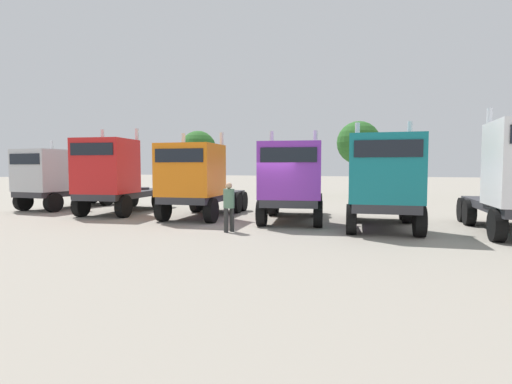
{
  "coord_description": "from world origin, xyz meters",
  "views": [
    {
      "loc": [
        5.96,
        -14.29,
        2.28
      ],
      "look_at": [
        -1.52,
        2.01,
        1.2
      ],
      "focal_mm": 27.48,
      "sensor_mm": 36.0,
      "label": 1
    }
  ],
  "objects": [
    {
      "name": "ground",
      "position": [
        0.0,
        0.0,
        0.0
      ],
      "size": [
        200.0,
        200.0,
        0.0
      ],
      "primitive_type": "plane",
      "color": "gray"
    },
    {
      "name": "semi_truck_silver",
      "position": [
        -13.29,
        0.89,
        1.71
      ],
      "size": [
        2.89,
        6.31,
        3.89
      ],
      "rotation": [
        0.0,
        0.0,
        -1.51
      ],
      "color": "#333338",
      "rests_on": "ground"
    },
    {
      "name": "semi_truck_red",
      "position": [
        -8.47,
        0.34,
        1.89
      ],
      "size": [
        3.88,
        6.48,
        4.27
      ],
      "rotation": [
        0.0,
        0.0,
        -1.33
      ],
      "color": "#333338",
      "rests_on": "ground"
    },
    {
      "name": "semi_truck_orange",
      "position": [
        -3.84,
        0.66,
        1.75
      ],
      "size": [
        3.59,
        6.35,
        3.93
      ],
      "rotation": [
        0.0,
        0.0,
        -1.38
      ],
      "color": "#333338",
      "rests_on": "ground"
    },
    {
      "name": "semi_truck_purple",
      "position": [
        0.5,
        1.2,
        1.75
      ],
      "size": [
        3.96,
        6.29,
        3.91
      ],
      "rotation": [
        0.0,
        0.0,
        -1.3
      ],
      "color": "#333338",
      "rests_on": "ground"
    },
    {
      "name": "semi_truck_teal",
      "position": [
        4.25,
        0.59,
        1.81
      ],
      "size": [
        3.48,
        6.03,
        4.04
      ],
      "rotation": [
        0.0,
        0.0,
        -1.39
      ],
      "color": "#333338",
      "rests_on": "ground"
    },
    {
      "name": "visitor_with_camera",
      "position": [
        -0.75,
        -2.0,
        1.04
      ],
      "size": [
        0.52,
        0.52,
        1.78
      ],
      "rotation": [
        0.0,
        0.0,
        2.77
      ],
      "color": "#2C2C2C",
      "rests_on": "ground"
    },
    {
      "name": "oak_far_left",
      "position": [
        -14.64,
        17.4,
        4.12
      ],
      "size": [
        3.41,
        3.41,
        5.85
      ],
      "color": "#4C3823",
      "rests_on": "ground"
    },
    {
      "name": "oak_far_centre",
      "position": [
        0.27,
        17.88,
        4.32
      ],
      "size": [
        3.45,
        3.45,
        6.07
      ],
      "color": "#4C3823",
      "rests_on": "ground"
    }
  ]
}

